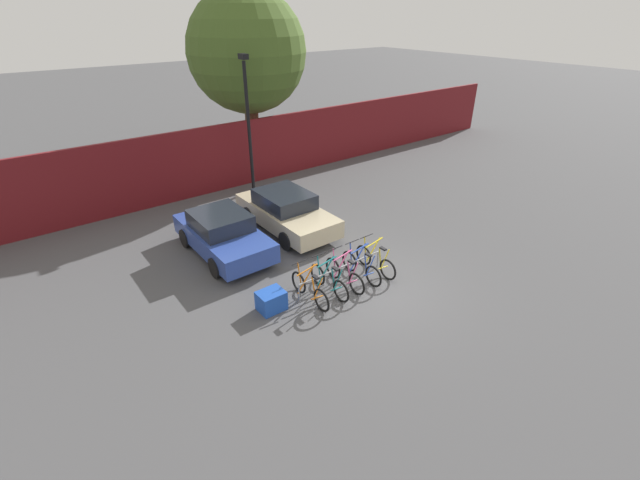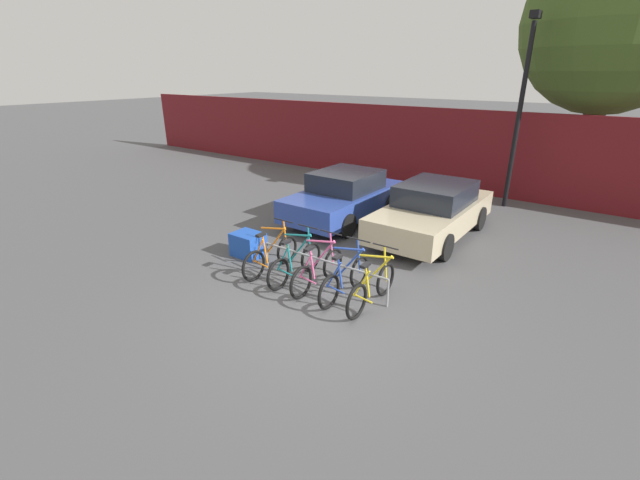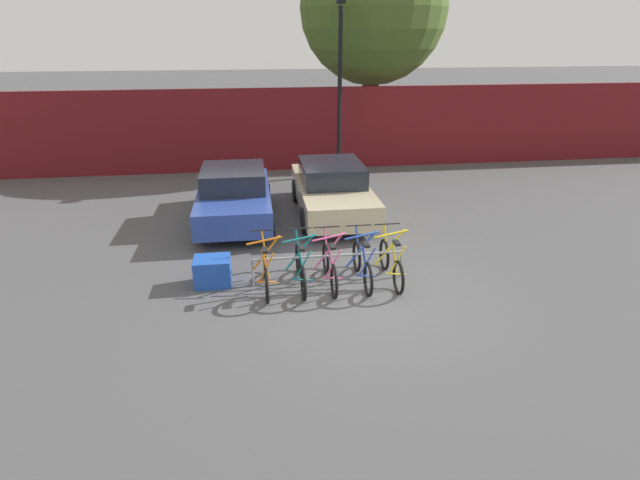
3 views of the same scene
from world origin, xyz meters
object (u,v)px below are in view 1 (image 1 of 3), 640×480
at_px(bicycle_orange, 310,290).
at_px(car_blue, 223,234).
at_px(bicycle_yellow, 375,261).
at_px(car_beige, 286,211).
at_px(bicycle_pink, 344,274).
at_px(cargo_crate, 271,301).
at_px(bicycle_blue, 361,267).
at_px(lamp_post, 248,119).
at_px(bike_rack, 341,269).
at_px(bicycle_teal, 329,281).
at_px(tree_behind_hoarding, 247,52).

distance_m(bicycle_orange, car_blue, 3.92).
relative_size(bicycle_yellow, car_beige, 0.40).
height_order(bicycle_pink, cargo_crate, bicycle_pink).
xyz_separation_m(bicycle_yellow, cargo_crate, (-3.49, 0.33, -0.10)).
bearing_deg(bicycle_blue, bicycle_yellow, 0.22).
xyz_separation_m(bicycle_orange, lamp_post, (2.78, 7.97, 2.75)).
distance_m(bicycle_pink, bicycle_yellow, 1.22).
distance_m(bicycle_orange, bicycle_yellow, 2.46).
height_order(bicycle_pink, bicycle_yellow, same).
relative_size(bicycle_pink, bicycle_blue, 1.00).
distance_m(bike_rack, lamp_post, 8.41).
xyz_separation_m(bicycle_teal, bicycle_pink, (0.57, 0.00, 0.00)).
relative_size(car_beige, cargo_crate, 6.16).
bearing_deg(bicycle_blue, bicycle_pink, -179.78).
bearing_deg(bicycle_teal, bicycle_pink, -1.91).
distance_m(bicycle_blue, tree_behind_hoarding, 12.14).
bearing_deg(bicycle_pink, bike_rack, 92.07).
bearing_deg(bicycle_orange, car_beige, 63.55).
relative_size(bicycle_blue, cargo_crate, 2.44).
xyz_separation_m(car_beige, tree_behind_hoarding, (2.54, 6.71, 4.64)).
bearing_deg(bike_rack, bicycle_orange, -173.11).
height_order(bicycle_yellow, car_beige, car_beige).
bearing_deg(bike_rack, bicycle_yellow, -6.89).
distance_m(bicycle_pink, tree_behind_hoarding, 12.29).
height_order(bicycle_teal, bicycle_yellow, same).
xyz_separation_m(car_blue, cargo_crate, (-0.37, -3.52, -0.42)).
relative_size(bicycle_orange, bicycle_pink, 1.00).
bearing_deg(lamp_post, bicycle_teal, -104.82).
xyz_separation_m(bicycle_blue, bicycle_yellow, (0.58, 0.00, 0.00)).
bearing_deg(car_beige, bicycle_blue, -90.61).
bearing_deg(lamp_post, car_blue, -129.81).
height_order(bicycle_orange, car_beige, car_beige).
height_order(car_blue, tree_behind_hoarding, tree_behind_hoarding).
bearing_deg(cargo_crate, bicycle_teal, -11.03).
distance_m(car_blue, cargo_crate, 3.57).
xyz_separation_m(bicycle_orange, cargo_crate, (-1.02, 0.33, -0.10)).
distance_m(bicycle_teal, cargo_crate, 1.73).
bearing_deg(car_blue, bike_rack, -63.00).
bearing_deg(cargo_crate, tree_behind_hoarding, 62.27).
relative_size(bike_rack, bicycle_yellow, 1.76).
relative_size(bicycle_pink, cargo_crate, 2.44).
height_order(bicycle_yellow, cargo_crate, bicycle_yellow).
relative_size(bicycle_orange, cargo_crate, 2.44).
bearing_deg(car_blue, bicycle_orange, -80.33).
height_order(bicycle_orange, cargo_crate, bicycle_orange).
distance_m(bike_rack, bicycle_yellow, 1.24).
bearing_deg(tree_behind_hoarding, cargo_crate, -117.73).
height_order(bicycle_orange, tree_behind_hoarding, tree_behind_hoarding).
bearing_deg(bicycle_yellow, tree_behind_hoarding, 77.05).
height_order(lamp_post, cargo_crate, lamp_post).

